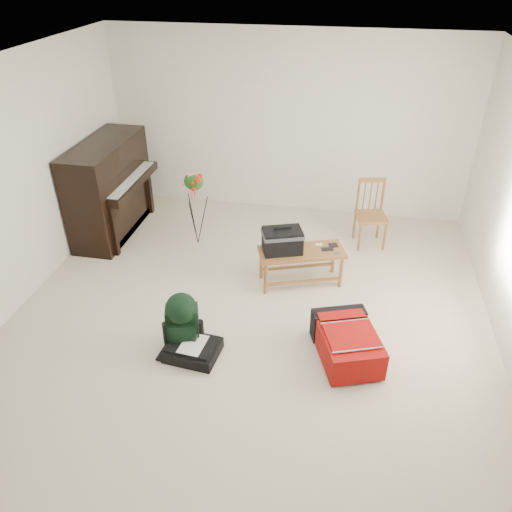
% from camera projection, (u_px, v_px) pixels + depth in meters
% --- Properties ---
extents(floor, '(5.00, 5.50, 0.01)m').
position_uv_depth(floor, '(248.00, 322.00, 5.24)').
color(floor, beige).
rests_on(floor, ground).
extents(ceiling, '(5.00, 5.50, 0.01)m').
position_uv_depth(ceiling, '(245.00, 75.00, 3.90)').
color(ceiling, white).
rests_on(ceiling, wall_back).
extents(wall_back, '(5.00, 0.04, 2.50)m').
position_uv_depth(wall_back, '(288.00, 125.00, 6.85)').
color(wall_back, white).
rests_on(wall_back, floor).
extents(wall_left, '(0.04, 5.50, 2.50)m').
position_uv_depth(wall_left, '(2.00, 194.00, 4.97)').
color(wall_left, white).
rests_on(wall_left, floor).
extents(piano, '(0.71, 1.50, 1.25)m').
position_uv_depth(piano, '(110.00, 190.00, 6.59)').
color(piano, black).
rests_on(piano, floor).
extents(bench, '(1.04, 0.69, 0.74)m').
position_uv_depth(bench, '(289.00, 242.00, 5.61)').
color(bench, '#905E2F').
rests_on(bench, floor).
extents(dining_chair, '(0.45, 0.45, 0.87)m').
position_uv_depth(dining_chair, '(371.00, 214.00, 6.39)').
color(dining_chair, '#905E2F').
rests_on(dining_chair, floor).
extents(red_suitcase, '(0.73, 0.90, 0.33)m').
position_uv_depth(red_suitcase, '(347.00, 339.00, 4.76)').
color(red_suitcase, '#A21406').
rests_on(red_suitcase, floor).
extents(black_duffel, '(0.53, 0.45, 0.21)m').
position_uv_depth(black_duffel, '(192.00, 349.00, 4.79)').
color(black_duffel, black).
rests_on(black_duffel, floor).
extents(green_backpack, '(0.35, 0.32, 0.61)m').
position_uv_depth(green_backpack, '(182.00, 319.00, 4.76)').
color(green_backpack, black).
rests_on(green_backpack, floor).
extents(flower_stand, '(0.41, 0.41, 1.02)m').
position_uv_depth(flower_stand, '(196.00, 209.00, 6.35)').
color(flower_stand, black).
rests_on(flower_stand, floor).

